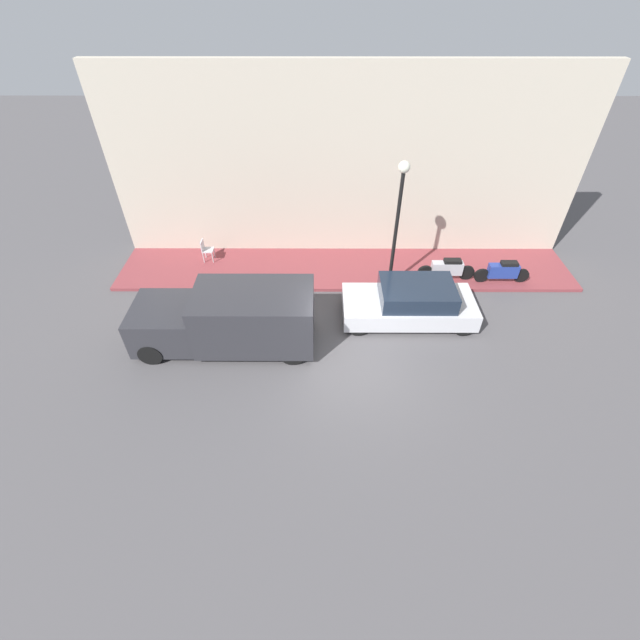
{
  "coord_description": "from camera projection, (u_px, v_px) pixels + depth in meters",
  "views": [
    {
      "loc": [
        -8.64,
        0.89,
        9.18
      ],
      "look_at": [
        1.19,
        0.92,
        0.6
      ],
      "focal_mm": 24.0,
      "sensor_mm": 36.0,
      "label": 1
    }
  ],
  "objects": [
    {
      "name": "parked_car",
      "position": [
        411.0,
        303.0,
        13.64
      ],
      "size": [
        1.82,
        4.19,
        1.31
      ],
      "color": "silver",
      "rests_on": "ground_plane"
    },
    {
      "name": "sidewalk",
      "position": [
        345.0,
        269.0,
        16.09
      ],
      "size": [
        2.69,
        16.69,
        0.12
      ],
      "color": "brown",
      "rests_on": "ground_plane"
    },
    {
      "name": "scooter_silver",
      "position": [
        447.0,
        269.0,
        15.21
      ],
      "size": [
        0.3,
        2.04,
        0.82
      ],
      "color": "#B7B7BF",
      "rests_on": "sidewalk"
    },
    {
      "name": "cafe_chair",
      "position": [
        206.0,
        249.0,
        16.11
      ],
      "size": [
        0.4,
        0.4,
        0.85
      ],
      "color": "silver",
      "rests_on": "sidewalk"
    },
    {
      "name": "delivery_van",
      "position": [
        228.0,
        319.0,
        12.55
      ],
      "size": [
        1.96,
        5.29,
        1.89
      ],
      "color": "#2D2D33",
      "rests_on": "ground_plane"
    },
    {
      "name": "streetlamp",
      "position": [
        399.0,
        206.0,
        13.24
      ],
      "size": [
        0.36,
        0.36,
        4.43
      ],
      "color": "black",
      "rests_on": "sidewalk"
    },
    {
      "name": "motorcycle_blue",
      "position": [
        503.0,
        271.0,
        15.08
      ],
      "size": [
        0.3,
        1.94,
        0.83
      ],
      "color": "navy",
      "rests_on": "sidewalk"
    },
    {
      "name": "building_facade",
      "position": [
        347.0,
        167.0,
        15.05
      ],
      "size": [
        0.3,
        16.69,
        6.69
      ],
      "color": "beige",
      "rests_on": "ground_plane"
    },
    {
      "name": "ground_plane",
      "position": [
        351.0,
        362.0,
        12.54
      ],
      "size": [
        60.0,
        60.0,
        0.0
      ],
      "primitive_type": "plane",
      "color": "#514F51"
    }
  ]
}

